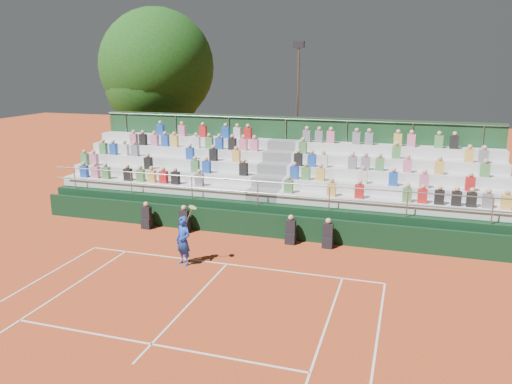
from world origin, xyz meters
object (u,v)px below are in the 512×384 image
(tree_west, at_px, (155,84))
(floodlight_mast, at_px, (298,103))
(tennis_player, at_px, (183,241))
(tree_east, at_px, (157,67))

(tree_west, bearing_deg, floodlight_mast, -1.77)
(tennis_player, distance_m, tree_east, 16.84)
(floodlight_mast, bearing_deg, tree_west, 178.23)
(floodlight_mast, bearing_deg, tree_east, 176.39)
(tree_west, bearing_deg, tree_east, 77.50)
(tree_west, relative_size, tree_east, 0.85)
(tree_west, distance_m, floodlight_mast, 9.23)
(tennis_player, height_order, tree_east, tree_east)
(tennis_player, xyz_separation_m, tree_east, (-8.00, 13.61, 5.85))
(tennis_player, bearing_deg, floodlight_mast, 85.15)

